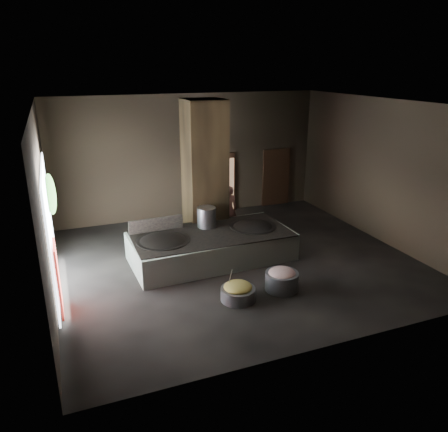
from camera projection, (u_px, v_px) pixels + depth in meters
name	position (u px, v px, depth m)	size (l,w,h in m)	color
floor	(236.00, 262.00, 12.88)	(10.00, 9.00, 0.10)	black
ceiling	(238.00, 102.00, 11.36)	(10.00, 9.00, 0.10)	black
back_wall	(189.00, 156.00, 16.12)	(10.00, 0.10, 4.50)	black
front_wall	(332.00, 247.00, 8.12)	(10.00, 0.10, 4.50)	black
left_wall	(42.00, 207.00, 10.39)	(0.10, 9.00, 4.50)	black
right_wall	(383.00, 171.00, 13.85)	(0.10, 9.00, 4.50)	black
pillar	(205.00, 173.00, 13.69)	(1.20, 1.20, 4.50)	black
hearth_platform	(211.00, 246.00, 12.83)	(4.64, 2.22, 0.81)	#B7C7B3
platform_cap	(211.00, 233.00, 12.69)	(4.54, 2.18, 0.03)	black
wok_left	(163.00, 243.00, 12.17)	(1.46, 1.46, 0.40)	black
wok_left_rim	(163.00, 241.00, 12.15)	(1.49, 1.49, 0.05)	black
wok_right	(253.00, 229.00, 13.22)	(1.36, 1.36, 0.38)	black
wok_right_rim	(253.00, 227.00, 13.20)	(1.39, 1.39, 0.05)	black
stock_pot	(207.00, 217.00, 13.09)	(0.56, 0.56, 0.61)	#A5A6AD
splash_guard	(156.00, 224.00, 12.79)	(1.61, 0.06, 0.40)	black
cook	(229.00, 209.00, 14.81)	(0.59, 0.38, 1.63)	brown
veg_basin	(238.00, 294.00, 10.68)	(0.85, 0.85, 0.31)	slate
veg_fill	(238.00, 287.00, 10.61)	(0.70, 0.70, 0.22)	olive
ladle	(230.00, 278.00, 10.63)	(0.03, 0.03, 0.67)	#A5A6AD
meat_basin	(282.00, 281.00, 11.15)	(0.85, 0.85, 0.47)	slate
meat_fill	(282.00, 273.00, 11.07)	(0.71, 0.71, 0.27)	#A76764
doorway_near	(220.00, 184.00, 16.83)	(1.18, 0.08, 2.38)	black
doorway_near_glow	(223.00, 185.00, 16.81)	(0.88, 0.04, 2.08)	#8C6647
doorway_far	(276.00, 178.00, 17.65)	(1.18, 0.08, 2.38)	black
doorway_far_glow	(273.00, 178.00, 17.86)	(0.77, 0.04, 1.82)	#8C6647
left_opening	(50.00, 229.00, 10.82)	(0.04, 4.20, 3.10)	white
pavilion_sliver	(58.00, 279.00, 9.94)	(0.05, 0.90, 1.70)	maroon
tree_silhouette	(50.00, 194.00, 11.62)	(0.28, 1.10, 1.10)	#194714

